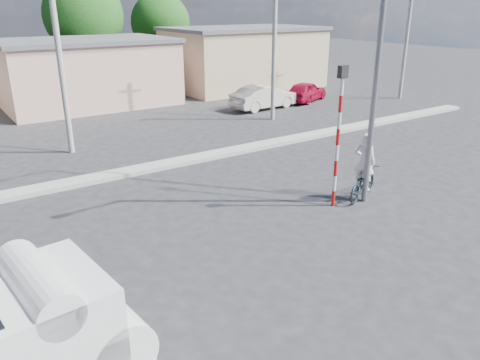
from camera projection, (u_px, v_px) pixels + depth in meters
ground_plane at (285, 253)px, 12.00m from camera, size 120.00×120.00×0.00m
median at (154, 167)px, 18.15m from camera, size 40.00×0.80×0.16m
bicycle at (362, 183)px, 15.28m from camera, size 2.06×1.32×1.02m
cyclist at (364, 171)px, 15.13m from camera, size 0.67×0.81×1.89m
car_cream at (264, 97)px, 28.45m from camera, size 4.42×1.79×1.43m
car_red at (306, 91)px, 30.68m from camera, size 4.10×2.87×1.30m
traffic_pole at (339, 126)px, 13.94m from camera, size 0.28×0.18×4.36m
streetlight at (376, 43)px, 13.38m from camera, size 2.34×0.22×9.00m
building_row at (72, 71)px, 28.82m from camera, size 37.80×7.30×4.44m
utility_poles at (176, 49)px, 21.56m from camera, size 35.40×0.24×8.00m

